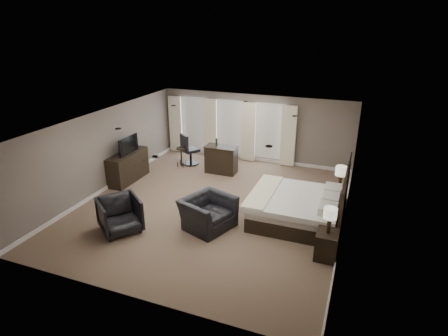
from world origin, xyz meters
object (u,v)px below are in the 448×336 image
(lamp_far, at_px, (340,177))
(tv, at_px, (127,151))
(armchair_far, at_px, (120,214))
(bar_counter, at_px, (221,159))
(armchair_near, at_px, (208,208))
(bar_stool_right, at_px, (233,160))
(desk_chair, at_px, (190,149))
(nightstand_far, at_px, (338,196))
(bar_stool_left, at_px, (181,157))
(nightstand_near, at_px, (327,245))
(lamp_near, at_px, (329,221))
(bed, at_px, (301,196))
(dresser, at_px, (128,167))

(lamp_far, xyz_separation_m, tv, (-6.92, -0.72, 0.19))
(armchair_far, xyz_separation_m, bar_counter, (0.98, 4.73, -0.01))
(armchair_near, bearing_deg, lamp_far, -29.88)
(bar_stool_right, bearing_deg, armchair_near, -79.28)
(tv, xyz_separation_m, bar_stool_right, (3.02, 2.23, -0.69))
(lamp_far, bearing_deg, desk_chair, 165.17)
(armchair_near, relative_size, desk_chair, 1.07)
(bar_counter, distance_m, desk_chair, 1.47)
(nightstand_far, distance_m, tv, 7.00)
(bar_stool_left, bearing_deg, nightstand_near, -34.72)
(nightstand_near, xyz_separation_m, desk_chair, (-5.62, 4.39, 0.27))
(bar_stool_left, bearing_deg, lamp_near, -34.72)
(armchair_near, distance_m, desk_chair, 4.79)
(nightstand_far, distance_m, bar_stool_left, 5.96)
(bed, relative_size, lamp_far, 3.53)
(lamp_near, distance_m, lamp_far, 2.90)
(nightstand_near, height_order, armchair_near, armchair_near)
(nightstand_far, height_order, armchair_far, armchair_far)
(armchair_far, relative_size, bar_counter, 0.89)
(bed, bearing_deg, nightstand_near, -58.46)
(armchair_near, bearing_deg, dresser, 83.94)
(lamp_far, distance_m, armchair_far, 6.34)
(dresser, bearing_deg, tv, 0.00)
(nightstand_far, xyz_separation_m, bar_stool_right, (-3.90, 1.50, 0.11))
(armchair_far, bearing_deg, bar_counter, 26.49)
(lamp_near, bearing_deg, dresser, 162.53)
(armchair_far, bearing_deg, bed, -24.88)
(nightstand_far, relative_size, armchair_near, 0.42)
(bed, distance_m, nightstand_near, 1.76)
(lamp_far, relative_size, armchair_far, 0.67)
(armchair_near, bearing_deg, bed, -42.38)
(desk_chair, bearing_deg, nightstand_near, 177.78)
(armchair_near, distance_m, bar_stool_right, 4.19)
(lamp_far, xyz_separation_m, armchair_far, (-5.18, -3.63, -0.37))
(desk_chair, bearing_deg, lamp_near, 177.78)
(tv, xyz_separation_m, armchair_near, (3.80, -1.88, -0.51))
(nightstand_far, relative_size, armchair_far, 0.53)
(dresser, distance_m, bar_counter, 3.27)
(dresser, distance_m, bar_stool_left, 2.16)
(dresser, distance_m, armchair_far, 3.39)
(bed, bearing_deg, bar_stool_right, 135.55)
(lamp_near, relative_size, bar_counter, 0.54)
(dresser, height_order, bar_stool_right, dresser)
(tv, distance_m, bar_stool_right, 3.81)
(bed, bearing_deg, bar_stool_left, 152.31)
(lamp_near, height_order, dresser, lamp_near)
(armchair_far, height_order, desk_chair, desk_chair)
(armchair_near, xyz_separation_m, bar_stool_left, (-2.72, 3.75, -0.19))
(nightstand_near, distance_m, bar_counter, 5.81)
(dresser, relative_size, desk_chair, 1.43)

